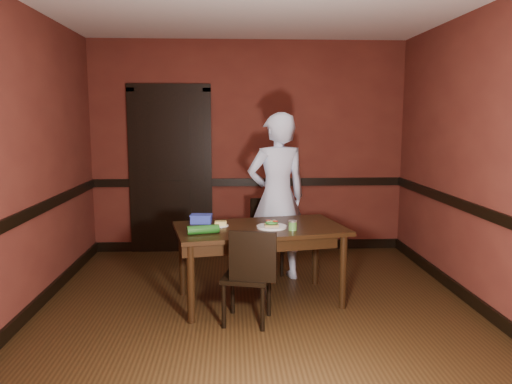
{
  "coord_description": "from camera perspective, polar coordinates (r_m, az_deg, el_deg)",
  "views": [
    {
      "loc": [
        -0.23,
        -4.17,
        1.72
      ],
      "look_at": [
        0.0,
        0.35,
        1.05
      ],
      "focal_mm": 35.0,
      "sensor_mm": 36.0,
      "label": 1
    }
  ],
  "objects": [
    {
      "name": "floor",
      "position": [
        4.52,
        0.23,
        -13.95
      ],
      "size": [
        4.0,
        4.5,
        0.01
      ],
      "primitive_type": "cube",
      "color": "black",
      "rests_on": "ground"
    },
    {
      "name": "wall_back",
      "position": [
        6.44,
        -0.86,
        5.12
      ],
      "size": [
        4.0,
        0.02,
        2.7
      ],
      "primitive_type": "cube",
      "color": "#56221A",
      "rests_on": "ground"
    },
    {
      "name": "wall_front",
      "position": [
        1.97,
        3.82,
        -2.42
      ],
      "size": [
        4.0,
        0.02,
        2.7
      ],
      "primitive_type": "cube",
      "color": "#56221A",
      "rests_on": "ground"
    },
    {
      "name": "wall_left",
      "position": [
        4.55,
        -25.83,
        2.91
      ],
      "size": [
        0.02,
        4.5,
        2.7
      ],
      "primitive_type": "cube",
      "color": "#56221A",
      "rests_on": "ground"
    },
    {
      "name": "wall_right",
      "position": [
        4.75,
        25.16,
        3.14
      ],
      "size": [
        0.02,
        4.5,
        2.7
      ],
      "primitive_type": "cube",
      "color": "#56221A",
      "rests_on": "ground"
    },
    {
      "name": "dado_back",
      "position": [
        6.47,
        -0.85,
        1.13
      ],
      "size": [
        4.0,
        0.03,
        0.1
      ],
      "primitive_type": "cube",
      "color": "black",
      "rests_on": "ground"
    },
    {
      "name": "dado_left",
      "position": [
        4.6,
        -25.3,
        -2.67
      ],
      "size": [
        0.03,
        4.5,
        0.1
      ],
      "primitive_type": "cube",
      "color": "black",
      "rests_on": "ground"
    },
    {
      "name": "dado_right",
      "position": [
        4.8,
        24.67,
        -2.21
      ],
      "size": [
        0.03,
        4.5,
        0.1
      ],
      "primitive_type": "cube",
      "color": "black",
      "rests_on": "ground"
    },
    {
      "name": "baseboard_back",
      "position": [
        6.63,
        -0.83,
        -6.1
      ],
      "size": [
        4.0,
        0.03,
        0.12
      ],
      "primitive_type": "cube",
      "color": "black",
      "rests_on": "ground"
    },
    {
      "name": "baseboard_left",
      "position": [
        4.82,
        -24.66,
        -12.51
      ],
      "size": [
        0.03,
        4.5,
        0.12
      ],
      "primitive_type": "cube",
      "color": "black",
      "rests_on": "ground"
    },
    {
      "name": "baseboard_right",
      "position": [
        5.01,
        24.07,
        -11.7
      ],
      "size": [
        0.03,
        4.5,
        0.12
      ],
      "primitive_type": "cube",
      "color": "black",
      "rests_on": "ground"
    },
    {
      "name": "door",
      "position": [
        6.47,
        -9.74,
        2.72
      ],
      "size": [
        1.05,
        0.07,
        2.2
      ],
      "color": "black",
      "rests_on": "ground"
    },
    {
      "name": "dining_table",
      "position": [
        4.74,
        0.43,
        -8.24
      ],
      "size": [
        1.68,
        1.15,
        0.72
      ],
      "primitive_type": "cube",
      "rotation": [
        0.0,
        0.0,
        0.19
      ],
      "color": "black",
      "rests_on": "floor"
    },
    {
      "name": "chair_far",
      "position": [
        5.53,
        0.69,
        -5.19
      ],
      "size": [
        0.5,
        0.5,
        0.84
      ],
      "primitive_type": null,
      "rotation": [
        0.0,
        0.0,
        0.36
      ],
      "color": "black",
      "rests_on": "floor"
    },
    {
      "name": "chair_near",
      "position": [
        4.26,
        -1.05,
        -9.46
      ],
      "size": [
        0.47,
        0.47,
        0.83
      ],
      "primitive_type": null,
      "rotation": [
        0.0,
        0.0,
        2.91
      ],
      "color": "black",
      "rests_on": "floor"
    },
    {
      "name": "person",
      "position": [
        5.29,
        2.41,
        -0.61
      ],
      "size": [
        0.74,
        0.58,
        1.78
      ],
      "primitive_type": "imported",
      "rotation": [
        0.0,
        0.0,
        3.41
      ],
      "color": "silver",
      "rests_on": "floor"
    },
    {
      "name": "sandwich_plate",
      "position": [
        4.6,
        1.79,
        -3.87
      ],
      "size": [
        0.28,
        0.28,
        0.07
      ],
      "rotation": [
        0.0,
        0.0,
        0.08
      ],
      "color": "silver",
      "rests_on": "dining_table"
    },
    {
      "name": "sauce_jar",
      "position": [
        4.5,
        4.2,
        -3.82
      ],
      "size": [
        0.08,
        0.08,
        0.09
      ],
      "rotation": [
        0.0,
        0.0,
        -0.36
      ],
      "color": "#498537",
      "rests_on": "dining_table"
    },
    {
      "name": "cheese_saucer",
      "position": [
        4.68,
        -4.05,
        -3.68
      ],
      "size": [
        0.14,
        0.14,
        0.05
      ],
      "rotation": [
        0.0,
        0.0,
        -0.29
      ],
      "color": "silver",
      "rests_on": "dining_table"
    },
    {
      "name": "food_tub",
      "position": [
        4.82,
        -6.27,
        -3.07
      ],
      "size": [
        0.22,
        0.16,
        0.09
      ],
      "rotation": [
        0.0,
        0.0,
        -0.09
      ],
      "color": "blue",
      "rests_on": "dining_table"
    },
    {
      "name": "wrapped_veg",
      "position": [
        4.38,
        -6.07,
        -4.29
      ],
      "size": [
        0.29,
        0.14,
        0.08
      ],
      "primitive_type": "cylinder",
      "rotation": [
        0.0,
        1.57,
        0.24
      ],
      "color": "#164813",
      "rests_on": "dining_table"
    }
  ]
}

